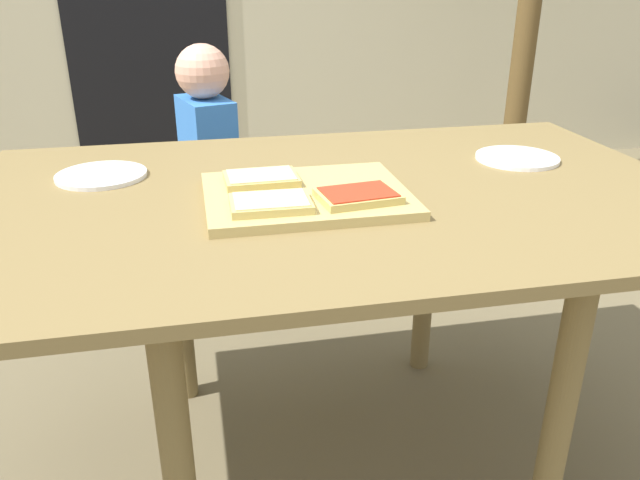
# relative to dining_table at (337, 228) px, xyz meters

# --- Properties ---
(ground_plane) EXTENTS (16.00, 16.00, 0.00)m
(ground_plane) POSITION_rel_dining_table_xyz_m (0.00, 0.00, -0.67)
(ground_plane) COLOR brown
(house_door) EXTENTS (0.90, 0.02, 2.00)m
(house_door) POSITION_rel_dining_table_xyz_m (-0.49, 2.57, 0.33)
(house_door) COLOR black
(house_door) RESTS_ON ground
(dining_table) EXTENTS (1.59, 1.00, 0.76)m
(dining_table) POSITION_rel_dining_table_xyz_m (0.00, 0.00, 0.00)
(dining_table) COLOR olive
(dining_table) RESTS_ON ground
(cutting_board) EXTENTS (0.42, 0.34, 0.02)m
(cutting_board) POSITION_rel_dining_table_xyz_m (-0.08, -0.04, 0.10)
(cutting_board) COLOR tan
(cutting_board) RESTS_ON dining_table
(pizza_slice_near_right) EXTENTS (0.17, 0.13, 0.02)m
(pizza_slice_near_right) POSITION_rel_dining_table_xyz_m (0.01, -0.12, 0.12)
(pizza_slice_near_right) COLOR tan
(pizza_slice_near_right) RESTS_ON cutting_board
(pizza_slice_far_left) EXTENTS (0.16, 0.12, 0.02)m
(pizza_slice_far_left) POSITION_rel_dining_table_xyz_m (-0.16, 0.03, 0.12)
(pizza_slice_far_left) COLOR tan
(pizza_slice_far_left) RESTS_ON cutting_board
(pizza_slice_near_left) EXTENTS (0.16, 0.12, 0.02)m
(pizza_slice_near_left) POSITION_rel_dining_table_xyz_m (-0.16, -0.13, 0.12)
(pizza_slice_near_left) COLOR tan
(pizza_slice_near_left) RESTS_ON cutting_board
(plate_white_right) EXTENTS (0.21, 0.21, 0.01)m
(plate_white_right) POSITION_rel_dining_table_xyz_m (0.50, 0.14, 0.09)
(plate_white_right) COLOR white
(plate_white_right) RESTS_ON dining_table
(plate_white_left) EXTENTS (0.21, 0.21, 0.01)m
(plate_white_left) POSITION_rel_dining_table_xyz_m (-0.51, 0.20, 0.09)
(plate_white_left) COLOR white
(plate_white_left) RESTS_ON dining_table
(child_left) EXTENTS (0.20, 0.27, 0.98)m
(child_left) POSITION_rel_dining_table_xyz_m (-0.25, 0.87, -0.11)
(child_left) COLOR #464B41
(child_left) RESTS_ON ground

